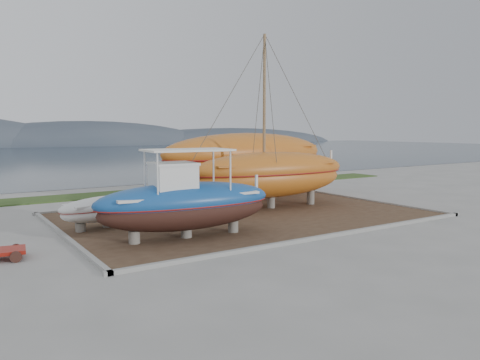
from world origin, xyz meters
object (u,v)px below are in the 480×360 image
orange_sailboat (272,123)px  orange_bare_hull (247,166)px  blue_caique (186,194)px  white_dinghy (107,212)px

orange_sailboat → orange_bare_hull: 5.29m
blue_caique → orange_bare_hull: size_ratio=0.60×
orange_bare_hull → white_dinghy: bearing=-160.1°
blue_caique → orange_bare_hull: (8.61, 8.28, 0.23)m
white_dinghy → orange_bare_hull: (10.67, 4.44, 1.35)m
orange_sailboat → blue_caique: bearing=-147.3°
orange_sailboat → orange_bare_hull: (1.27, 4.34, -2.74)m
blue_caique → orange_sailboat: (7.33, 3.94, 2.97)m
white_dinghy → orange_sailboat: bearing=-13.7°
blue_caique → white_dinghy: blue_caique is taller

